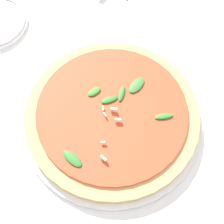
% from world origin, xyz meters
% --- Properties ---
extents(ground_plane, '(6.00, 6.00, 0.00)m').
position_xyz_m(ground_plane, '(0.00, 0.00, 0.00)').
color(ground_plane, white).
extents(pizza_arugula_main, '(0.34, 0.34, 0.05)m').
position_xyz_m(pizza_arugula_main, '(-0.02, 0.04, 0.02)').
color(pizza_arugula_main, white).
rests_on(pizza_arugula_main, ground_plane).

